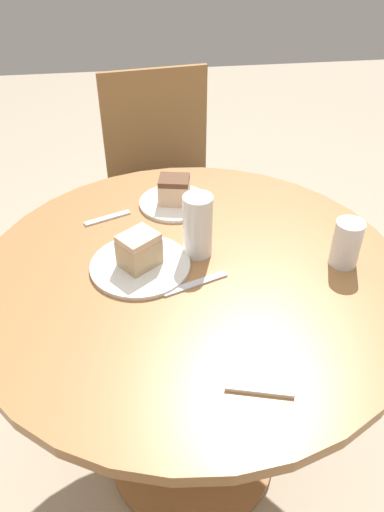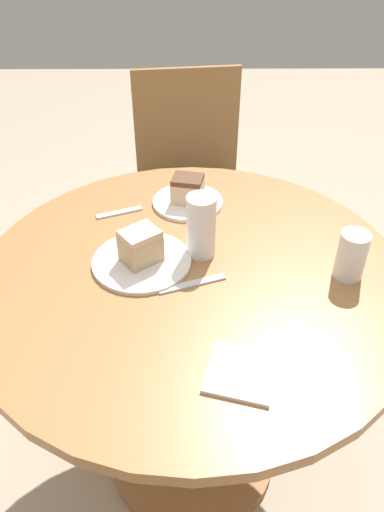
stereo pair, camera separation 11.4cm
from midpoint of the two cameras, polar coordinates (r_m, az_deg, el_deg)
The scene contains 12 objects.
ground_plane at distance 1.77m, azimuth -1.99°, elevation -21.56°, with size 8.00×8.00×0.00m, color tan.
table at distance 1.29m, azimuth -2.55°, elevation -8.01°, with size 1.02×1.02×0.78m.
chair at distance 2.04m, azimuth -4.78°, elevation 7.14°, with size 0.49×0.51×0.94m.
plate_near at distance 1.18m, azimuth -8.69°, elevation -1.16°, with size 0.24×0.24×0.01m.
plate_far at distance 1.40m, azimuth -4.35°, elevation 6.02°, with size 0.20×0.20×0.01m.
cake_slice_near at distance 1.15m, azimuth -8.90°, elevation 0.60°, with size 0.11×0.11×0.08m.
cake_slice_far at distance 1.38m, azimuth -4.43°, elevation 7.48°, with size 0.10×0.08×0.07m.
glass_lemonade at distance 1.18m, azimuth -2.13°, elevation 3.02°, with size 0.07×0.07×0.16m.
glass_water at distance 1.19m, azimuth 14.60°, elevation 1.01°, with size 0.07×0.07×0.12m.
napkin_stack at distance 0.96m, azimuth 4.39°, elevation -12.63°, with size 0.15×0.15×0.01m.
fork at distance 1.12m, azimuth -2.63°, elevation -3.31°, with size 0.16×0.07×0.00m.
spoon at distance 1.37m, azimuth -12.03°, elevation 4.19°, with size 0.12×0.06×0.00m.
Camera 1 is at (-0.12, -0.89, 1.52)m, focal length 35.00 mm.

